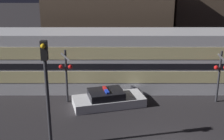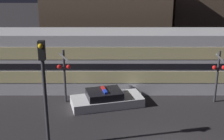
{
  "view_description": "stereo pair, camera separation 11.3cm",
  "coord_description": "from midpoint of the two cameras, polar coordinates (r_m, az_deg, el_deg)",
  "views": [
    {
      "loc": [
        -2.91,
        -12.58,
        8.85
      ],
      "look_at": [
        -2.86,
        7.41,
        1.92
      ],
      "focal_mm": 50.0,
      "sensor_mm": 36.0,
      "label": 1
    },
    {
      "loc": [
        -2.79,
        -12.58,
        8.85
      ],
      "look_at": [
        -2.86,
        7.41,
        1.92
      ],
      "focal_mm": 50.0,
      "sensor_mm": 36.0,
      "label": 2
    }
  ],
  "objects": [
    {
      "name": "police_car",
      "position": [
        20.32,
        -1.01,
        -5.39
      ],
      "size": [
        4.91,
        2.98,
        1.16
      ],
      "rotation": [
        0.0,
        0.0,
        0.26
      ],
      "color": "silver",
      "rests_on": "ground_plane"
    },
    {
      "name": "crossing_signal_near",
      "position": [
        21.34,
        18.81,
        -0.55
      ],
      "size": [
        0.88,
        0.36,
        3.52
      ],
      "color": "#2D2D33",
      "rests_on": "ground_plane"
    },
    {
      "name": "building_center",
      "position": [
        32.42,
        16.66,
        12.0
      ],
      "size": [
        6.92,
        5.99,
        10.54
      ],
      "color": "brown",
      "rests_on": "ground_plane"
    },
    {
      "name": "traffic_light_corner",
      "position": [
        15.02,
        -12.21,
        -2.44
      ],
      "size": [
        0.3,
        0.46,
        5.51
      ],
      "color": "#2D2D33",
      "rests_on": "ground_plane"
    },
    {
      "name": "building_left",
      "position": [
        29.4,
        -1.04,
        9.01
      ],
      "size": [
        10.99,
        6.72,
        7.39
      ],
      "color": "brown",
      "rests_on": "ground_plane"
    },
    {
      "name": "crossing_signal_far",
      "position": [
        20.43,
        -8.67,
        -0.48
      ],
      "size": [
        0.88,
        0.36,
        3.58
      ],
      "color": "#2D2D33",
      "rests_on": "ground_plane"
    },
    {
      "name": "train",
      "position": [
        22.52,
        0.5,
        1.77
      ],
      "size": [
        21.74,
        2.88,
        4.27
      ],
      "color": "silver",
      "rests_on": "ground_plane"
    }
  ]
}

